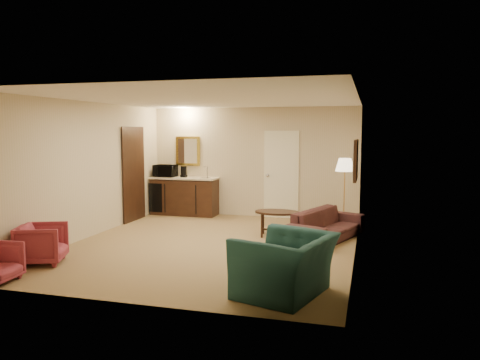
# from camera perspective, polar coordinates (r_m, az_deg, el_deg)

# --- Properties ---
(ground) EXTENTS (6.00, 6.00, 0.00)m
(ground) POSITION_cam_1_polar(r_m,az_deg,el_deg) (8.53, -3.40, -7.88)
(ground) COLOR olive
(ground) RESTS_ON ground
(room_walls) EXTENTS (5.02, 6.01, 2.61)m
(room_walls) POSITION_cam_1_polar(r_m,az_deg,el_deg) (9.05, -2.46, 3.92)
(room_walls) COLOR #C9B597
(room_walls) RESTS_ON ground
(wetbar_cabinet) EXTENTS (1.64, 0.58, 0.92)m
(wetbar_cabinet) POSITION_cam_1_polar(r_m,az_deg,el_deg) (11.52, -6.77, -1.95)
(wetbar_cabinet) COLOR #361E11
(wetbar_cabinet) RESTS_ON ground
(sofa) EXTENTS (1.20, 1.99, 0.75)m
(sofa) POSITION_cam_1_polar(r_m,az_deg,el_deg) (9.00, 10.56, -4.79)
(sofa) COLOR black
(sofa) RESTS_ON ground
(teal_armchair) EXTENTS (1.06, 1.34, 1.02)m
(teal_armchair) POSITION_cam_1_polar(r_m,az_deg,el_deg) (5.91, 5.56, -9.07)
(teal_armchair) COLOR #1B4441
(teal_armchair) RESTS_ON ground
(rose_chair_near) EXTENTS (0.82, 0.85, 0.68)m
(rose_chair_near) POSITION_cam_1_polar(r_m,az_deg,el_deg) (7.90, -23.00, -6.94)
(rose_chair_near) COLOR #9C333B
(rose_chair_near) RESTS_ON ground
(coffee_table) EXTENTS (0.93, 0.70, 0.50)m
(coffee_table) POSITION_cam_1_polar(r_m,az_deg,el_deg) (9.17, 4.52, -5.32)
(coffee_table) COLOR black
(coffee_table) RESTS_ON ground
(floor_lamp) EXTENTS (0.44, 0.44, 1.49)m
(floor_lamp) POSITION_cam_1_polar(r_m,az_deg,el_deg) (10.03, 12.59, -1.60)
(floor_lamp) COLOR #BF8F3F
(floor_lamp) RESTS_ON ground
(waste_bin) EXTENTS (0.34, 0.34, 0.33)m
(waste_bin) POSITION_cam_1_polar(r_m,az_deg,el_deg) (11.27, -3.82, -3.62)
(waste_bin) COLOR black
(waste_bin) RESTS_ON ground
(microwave) EXTENTS (0.54, 0.30, 0.36)m
(microwave) POSITION_cam_1_polar(r_m,az_deg,el_deg) (11.64, -9.10, 1.27)
(microwave) COLOR black
(microwave) RESTS_ON wetbar_cabinet
(coffee_maker) EXTENTS (0.18, 0.18, 0.27)m
(coffee_maker) POSITION_cam_1_polar(r_m,az_deg,el_deg) (11.48, -6.88, 1.01)
(coffee_maker) COLOR black
(coffee_maker) RESTS_ON wetbar_cabinet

